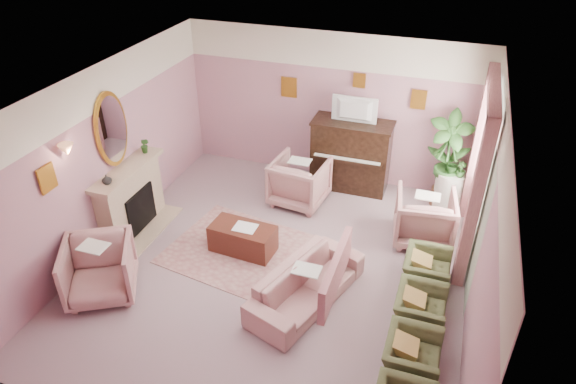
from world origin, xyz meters
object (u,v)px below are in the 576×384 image
(piano, at_px, (351,156))
(floral_armchair_front, at_px, (99,268))
(olive_chair_c, at_px, (421,304))
(floral_armchair_right, at_px, (425,215))
(olive_chair_d, at_px, (427,265))
(floral_armchair_left, at_px, (300,179))
(side_table, at_px, (449,190))
(television, at_px, (354,109))
(coffee_table, at_px, (243,239))
(olive_chair_b, at_px, (413,352))
(sofa, at_px, (307,279))

(piano, height_order, floral_armchair_front, piano)
(piano, xyz_separation_m, olive_chair_c, (1.67, -3.12, -0.33))
(floral_armchair_right, height_order, olive_chair_d, floral_armchair_right)
(floral_armchair_left, bearing_deg, olive_chair_c, -43.88)
(side_table, bearing_deg, piano, 175.82)
(television, height_order, olive_chair_d, television)
(coffee_table, height_order, olive_chair_d, olive_chair_d)
(coffee_table, distance_m, floral_armchair_left, 1.70)
(coffee_table, distance_m, side_table, 3.76)
(floral_armchair_front, height_order, olive_chair_b, floral_armchair_front)
(sofa, distance_m, floral_armchair_front, 2.87)
(coffee_table, xyz_separation_m, sofa, (1.26, -0.74, 0.16))
(coffee_table, xyz_separation_m, olive_chair_b, (2.80, -1.49, 0.10))
(floral_armchair_left, height_order, side_table, floral_armchair_left)
(olive_chair_d, bearing_deg, sofa, -149.82)
(television, distance_m, coffee_table, 2.99)
(floral_armchair_right, height_order, side_table, floral_armchair_right)
(television, height_order, sofa, television)
(television, bearing_deg, olive_chair_b, -66.82)
(sofa, relative_size, floral_armchair_left, 2.02)
(piano, height_order, floral_armchair_left, piano)
(piano, height_order, olive_chair_c, piano)
(television, bearing_deg, floral_armchair_front, -123.58)
(olive_chair_d, bearing_deg, television, 126.51)
(television, bearing_deg, olive_chair_d, -53.49)
(olive_chair_c, distance_m, side_table, 2.99)
(olive_chair_c, xyz_separation_m, side_table, (0.15, 2.99, 0.03))
(piano, distance_m, floral_armchair_front, 4.78)
(television, relative_size, floral_armchair_left, 0.85)
(olive_chair_d, bearing_deg, floral_armchair_front, -158.44)
(olive_chair_b, bearing_deg, television, 113.18)
(coffee_table, bearing_deg, sofa, -30.31)
(sofa, distance_m, olive_chair_c, 1.54)
(television, xyz_separation_m, floral_armchair_right, (1.50, -1.21, -1.13))
(olive_chair_d, distance_m, side_table, 2.17)
(olive_chair_b, xyz_separation_m, olive_chair_d, (0.00, 1.64, 0.00))
(olive_chair_b, bearing_deg, olive_chair_c, 90.00)
(coffee_table, height_order, side_table, side_table)
(floral_armchair_front, bearing_deg, coffee_table, 46.00)
(olive_chair_c, bearing_deg, television, 118.48)
(floral_armchair_left, distance_m, side_table, 2.64)
(piano, relative_size, floral_armchair_right, 1.49)
(piano, bearing_deg, floral_armchair_left, -131.52)
(floral_armchair_front, bearing_deg, sofa, 16.23)
(piano, bearing_deg, floral_armchair_front, -123.25)
(television, relative_size, coffee_table, 0.80)
(side_table, bearing_deg, sofa, -118.83)
(piano, distance_m, sofa, 3.21)
(floral_armchair_left, height_order, floral_armchair_right, same)
(television, bearing_deg, floral_armchair_left, -133.32)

